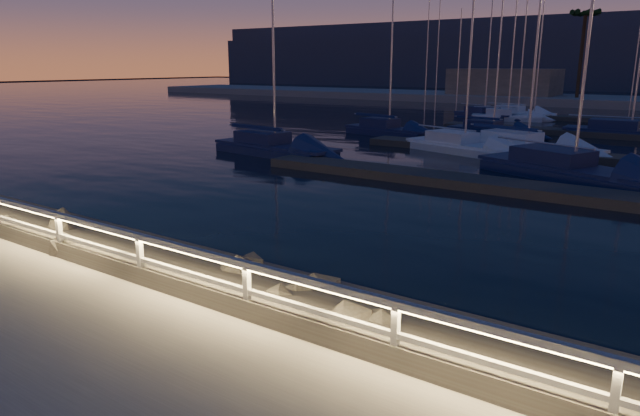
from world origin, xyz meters
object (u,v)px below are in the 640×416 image
(guard_rail, at_px, (205,265))
(sailboat_g, at_px, (524,146))
(sailboat_j, at_px, (491,130))
(sailboat_e, at_px, (387,129))
(sailboat_b, at_px, (272,146))
(sailboat_c, at_px, (569,169))
(sailboat_i, at_px, (483,114))
(sailboat_k, at_px, (627,131))
(sailboat_n, at_px, (516,113))
(sailboat_m, at_px, (506,116))
(sailboat_f, at_px, (462,145))

(guard_rail, distance_m, sailboat_g, 27.16)
(sailboat_j, bearing_deg, sailboat_e, -136.62)
(sailboat_b, bearing_deg, sailboat_c, 13.83)
(sailboat_c, bearing_deg, sailboat_i, 139.24)
(sailboat_k, bearing_deg, sailboat_n, 131.33)
(sailboat_j, relative_size, sailboat_m, 1.05)
(sailboat_k, bearing_deg, sailboat_f, -119.15)
(sailboat_f, bearing_deg, sailboat_k, 80.02)
(sailboat_m, bearing_deg, guard_rail, -96.10)
(guard_rail, height_order, sailboat_e, sailboat_e)
(sailboat_e, distance_m, sailboat_n, 20.96)
(sailboat_j, bearing_deg, sailboat_c, -50.00)
(sailboat_g, bearing_deg, sailboat_n, 124.30)
(sailboat_b, relative_size, sailboat_g, 0.97)
(sailboat_m, xyz_separation_m, sailboat_n, (-0.38, 4.46, 0.00))
(sailboat_i, bearing_deg, guard_rail, -53.90)
(sailboat_e, bearing_deg, sailboat_n, 91.41)
(sailboat_e, distance_m, sailboat_i, 17.26)
(sailboat_b, height_order, sailboat_j, sailboat_b)
(sailboat_c, xyz_separation_m, sailboat_i, (-13.61, 27.15, -0.05))
(sailboat_i, height_order, sailboat_k, sailboat_k)
(sailboat_e, relative_size, sailboat_i, 1.10)
(guard_rail, distance_m, sailboat_j, 35.06)
(sailboat_k, bearing_deg, sailboat_g, -110.34)
(guard_rail, xyz_separation_m, sailboat_j, (-6.17, 34.50, -0.97))
(sailboat_j, xyz_separation_m, sailboat_m, (-2.69, 11.97, 0.01))
(sailboat_e, bearing_deg, sailboat_i, 96.56)
(sailboat_b, distance_m, sailboat_m, 28.59)
(sailboat_j, bearing_deg, sailboat_n, 109.86)
(sailboat_c, bearing_deg, sailboat_g, 142.74)
(sailboat_b, distance_m, sailboat_c, 15.91)
(sailboat_f, bearing_deg, sailboat_i, 123.71)
(guard_rail, xyz_separation_m, sailboat_c, (2.26, 20.30, -0.91))
(sailboat_k, distance_m, sailboat_n, 16.69)
(sailboat_b, xyz_separation_m, sailboat_j, (7.35, 16.24, -0.06))
(sailboat_c, xyz_separation_m, sailboat_n, (-11.50, 30.64, -0.05))
(sailboat_k, xyz_separation_m, sailboat_n, (-11.44, 12.15, -0.04))
(sailboat_i, distance_m, sailboat_n, 4.07)
(sailboat_e, height_order, sailboat_m, sailboat_e)
(sailboat_i, bearing_deg, sailboat_c, -40.72)
(sailboat_m, bearing_deg, sailboat_n, 77.93)
(sailboat_m, bearing_deg, sailboat_b, -116.27)
(sailboat_c, height_order, sailboat_e, sailboat_c)
(sailboat_f, distance_m, sailboat_k, 15.25)
(sailboat_c, relative_size, sailboat_j, 1.35)
(sailboat_n, bearing_deg, sailboat_e, -87.75)
(sailboat_g, bearing_deg, sailboat_k, 88.33)
(sailboat_i, bearing_deg, sailboat_k, -9.95)
(sailboat_b, bearing_deg, sailboat_e, 91.54)
(sailboat_j, bearing_deg, guard_rail, -70.56)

